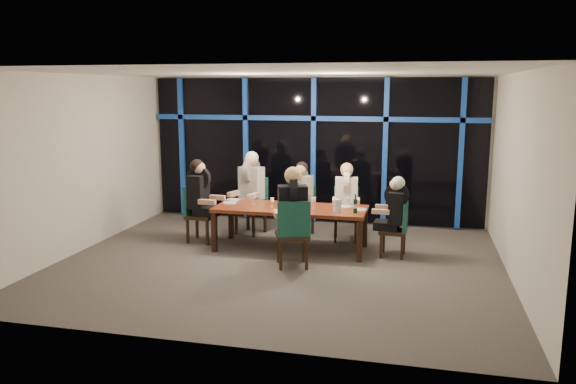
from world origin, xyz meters
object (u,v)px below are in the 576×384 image
dining_table (291,211)px  water_pitcher (337,206)px  chair_near_mid (293,230)px  diner_near_mid (292,202)px  chair_far_right (346,210)px  chair_end_left (197,210)px  diner_far_mid (301,188)px  diner_end_right (394,205)px  wine_bottle (355,206)px  diner_far_left (250,181)px  chair_far_mid (302,207)px  diner_end_left (201,189)px  chair_end_right (398,227)px  chair_far_left (253,202)px  diner_far_right (346,191)px

dining_table → water_pitcher: size_ratio=12.10×
chair_near_mid → diner_near_mid: diner_near_mid is taller
chair_far_right → chair_end_left: 2.73m
chair_far_right → diner_far_mid: 0.97m
diner_end_right → chair_near_mid: bearing=-52.3°
wine_bottle → diner_far_left: bearing=152.9°
water_pitcher → wine_bottle: bearing=27.6°
diner_far_mid → wine_bottle: 1.67m
dining_table → chair_end_left: bearing=176.2°
dining_table → chair_far_mid: size_ratio=2.71×
diner_far_mid → diner_end_right: (1.79, -1.00, -0.03)m
chair_far_mid → diner_far_left: size_ratio=0.91×
chair_near_mid → water_pitcher: (0.57, 0.78, 0.25)m
diner_end_left → wine_bottle: (2.82, -0.30, -0.12)m
chair_end_left → chair_end_right: chair_end_left is taller
diner_near_mid → water_pitcher: bearing=-149.7°
chair_far_right → chair_end_left: (-2.62, -0.76, 0.03)m
diner_end_left → water_pitcher: (2.52, -0.33, -0.13)m
chair_near_mid → diner_far_left: 2.32m
chair_end_left → chair_near_mid: bearing=-115.2°
chair_far_left → wine_bottle: (2.10, -1.18, 0.27)m
chair_far_left → chair_end_right: size_ratio=1.17×
chair_far_right → diner_far_mid: diner_far_mid is taller
chair_end_left → dining_table: bearing=-90.3°
chair_end_left → chair_end_right: 3.61m
chair_far_right → chair_far_left: bearing=169.9°
diner_end_right → diner_end_left: bearing=-87.9°
water_pitcher → chair_near_mid: bearing=-102.4°
chair_far_mid → diner_near_mid: size_ratio=0.91×
chair_far_mid → water_pitcher: (0.85, -1.29, 0.32)m
diner_far_right → diner_end_left: (-2.55, -0.68, 0.05)m
wine_bottle → water_pitcher: bearing=-175.8°
diner_near_mid → water_pitcher: size_ratio=4.90×
diner_end_right → diner_far_left: bearing=-104.1°
chair_end_right → water_pitcher: (-1.00, -0.20, 0.34)m
chair_end_left → water_pitcher: 2.65m
diner_far_left → wine_bottle: 2.40m
dining_table → diner_far_left: (-1.00, 0.90, 0.35)m
chair_far_left → chair_far_right: size_ratio=1.10×
diner_far_right → diner_near_mid: bearing=-116.6°
chair_end_left → diner_end_left: 0.42m
diner_far_left → diner_near_mid: size_ratio=1.00×
chair_far_mid → diner_end_right: 2.10m
water_pitcher → chair_far_left: bearing=169.8°
diner_far_left → water_pitcher: 2.15m
chair_near_mid → water_pitcher: size_ratio=5.03×
dining_table → diner_far_right: 1.19m
dining_table → wine_bottle: bearing=-9.7°
chair_far_left → chair_far_right: chair_far_left is taller
chair_far_left → diner_far_mid: (0.93, 0.01, 0.31)m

